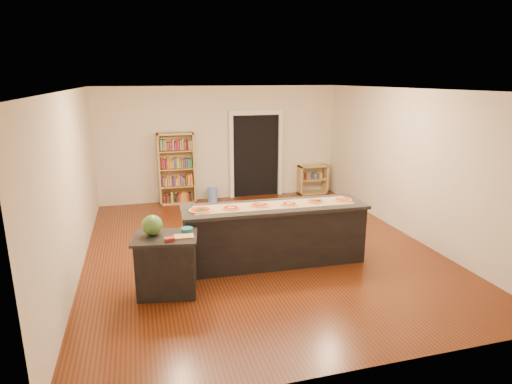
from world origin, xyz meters
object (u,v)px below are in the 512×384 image
object	(u,v)px
side_counter	(167,265)
bookshelf	(177,169)
waste_bin	(212,194)
watermelon	(152,225)
kitchen_island	(274,234)
low_shelf	(313,179)

from	to	relation	value
side_counter	bookshelf	distance (m)	4.61
side_counter	waste_bin	xyz separation A→B (m)	(1.42, 4.48, -0.26)
waste_bin	watermelon	bearing A→B (deg)	-109.83
kitchen_island	bookshelf	world-z (taller)	bookshelf
kitchen_island	waste_bin	size ratio (longest dim) A/B	8.50
side_counter	bookshelf	xyz separation A→B (m)	(0.57, 4.56, 0.43)
low_shelf	side_counter	bearing A→B (deg)	-132.20
side_counter	low_shelf	bearing A→B (deg)	57.30
kitchen_island	bookshelf	distance (m)	4.15
low_shelf	waste_bin	world-z (taller)	low_shelf
waste_bin	watermelon	xyz separation A→B (m)	(-1.58, -4.38, 0.83)
side_counter	bookshelf	world-z (taller)	bookshelf
watermelon	bookshelf	bearing A→B (deg)	80.64
bookshelf	watermelon	distance (m)	4.51
waste_bin	low_shelf	bearing A→B (deg)	1.31
kitchen_island	waste_bin	bearing A→B (deg)	97.57
watermelon	kitchen_island	bearing A→B (deg)	14.47
side_counter	bookshelf	size ratio (longest dim) A/B	0.51
waste_bin	kitchen_island	bearing A→B (deg)	-84.56
bookshelf	low_shelf	distance (m)	3.58
watermelon	waste_bin	bearing A→B (deg)	70.17
kitchen_island	side_counter	size ratio (longest dim) A/B	3.44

